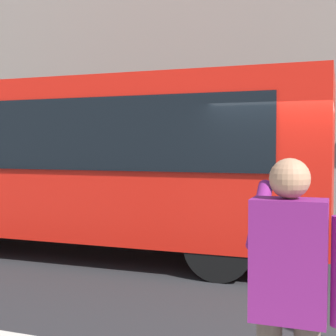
# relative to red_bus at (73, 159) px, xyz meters

# --- Properties ---
(ground_plane) EXTENTS (60.00, 60.00, 0.00)m
(ground_plane) POSITION_rel_red_bus_xyz_m (-4.16, 0.46, -1.68)
(ground_plane) COLOR #232326
(red_bus) EXTENTS (9.05, 2.54, 3.08)m
(red_bus) POSITION_rel_red_bus_xyz_m (0.00, 0.00, 0.00)
(red_bus) COLOR red
(red_bus) RESTS_ON ground_plane
(pedestrian_photographer) EXTENTS (0.53, 0.52, 1.70)m
(pedestrian_photographer) POSITION_rel_red_bus_xyz_m (-4.36, 5.02, -0.54)
(pedestrian_photographer) COLOR #4C4238
(pedestrian_photographer) RESTS_ON sidewalk_curb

